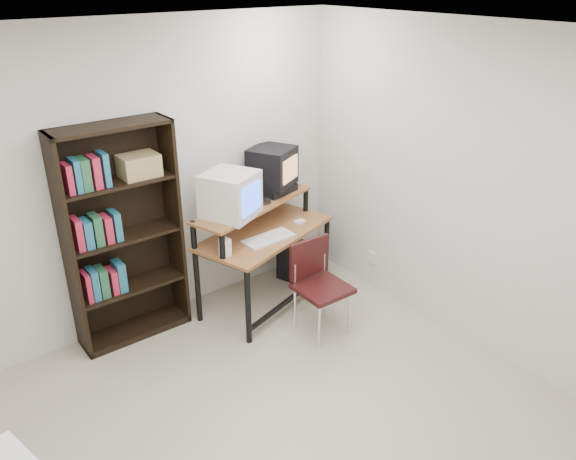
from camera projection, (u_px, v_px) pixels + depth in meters
floor at (284, 445)px, 3.78m from camera, size 4.00×4.00×0.01m
ceiling at (282, 39)px, 2.67m from camera, size 4.00×4.00×0.01m
back_wall at (137, 182)px, 4.65m from camera, size 4.00×0.01×2.60m
right_wall at (488, 197)px, 4.34m from camera, size 0.01×4.00×2.60m
computer_desk at (263, 234)px, 5.14m from camera, size 1.44×1.00×0.98m
crt_monitor at (230, 195)px, 4.76m from camera, size 0.55×0.55×0.39m
vcr at (276, 189)px, 5.31m from camera, size 0.41×0.34×0.08m
crt_tv at (272, 166)px, 5.24m from camera, size 0.50×0.50×0.36m
cd_spindle at (264, 202)px, 5.07m from camera, size 0.15×0.15×0.05m
keyboard at (269, 239)px, 4.95m from camera, size 0.48×0.22×0.03m
mousepad at (297, 224)px, 5.29m from camera, size 0.27×0.25×0.01m
mouse at (300, 222)px, 5.28m from camera, size 0.10×0.06×0.03m
desk_speaker at (225, 248)px, 4.64m from camera, size 0.08×0.08×0.17m
pc_tower at (300, 262)px, 5.67m from camera, size 0.33×0.49×0.42m
school_chair at (317, 278)px, 4.78m from camera, size 0.43×0.43×0.83m
bookshelf at (122, 233)px, 4.57m from camera, size 0.93×0.32×1.86m
wall_outlet at (372, 257)px, 5.58m from camera, size 0.02×0.08×0.12m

